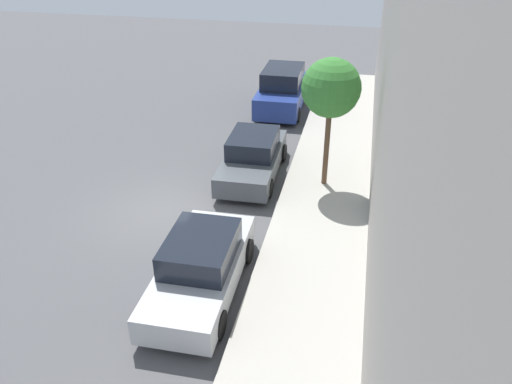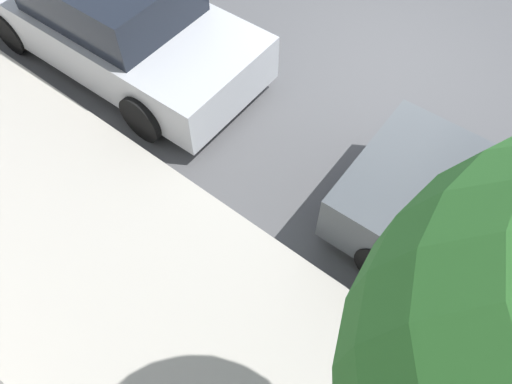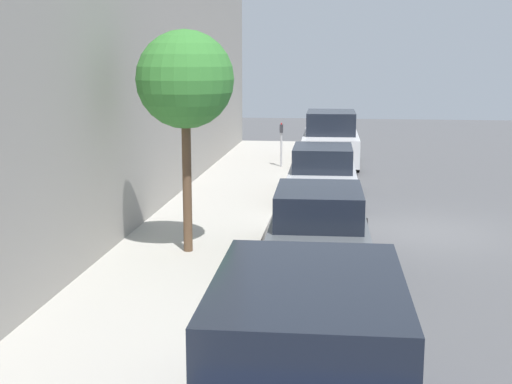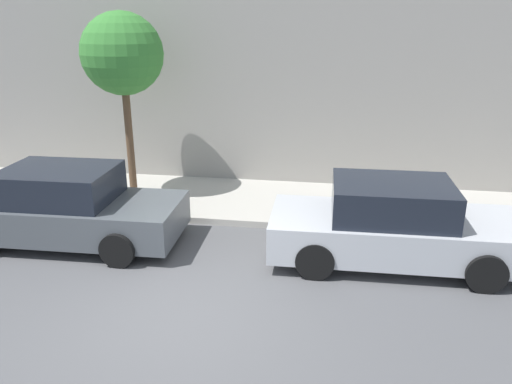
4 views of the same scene
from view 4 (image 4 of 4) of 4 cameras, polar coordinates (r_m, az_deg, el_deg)
The scene contains 5 objects.
ground_plane at distance 7.88m, azimuth -8.20°, elevation -13.93°, with size 60.00×60.00×0.00m, color #515154.
sidewalk at distance 12.15m, azimuth -1.47°, elevation -0.98°, with size 2.88×32.00×0.15m.
parked_sedan_second at distance 9.40m, azimuth 15.46°, elevation -3.72°, with size 1.92×4.53×1.54m.
parked_sedan_third at distance 10.58m, azimuth -20.87°, elevation -1.72°, with size 1.92×4.55×1.54m.
street_tree at distance 12.13m, azimuth -15.03°, elevation 14.91°, with size 1.87×1.87×4.30m.
Camera 4 is at (-6.26, -2.10, 4.30)m, focal length 35.00 mm.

